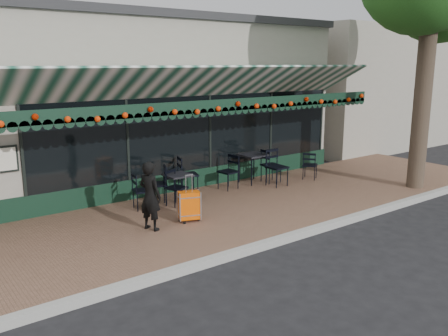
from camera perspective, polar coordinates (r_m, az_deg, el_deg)
ground at (r=9.28m, az=5.53°, el=-9.18°), size 80.00×80.00×0.00m
sidewalk at (r=10.72m, az=-1.71°, el=-5.68°), size 18.00×4.00×0.15m
curb at (r=9.19m, az=5.88°, el=-8.89°), size 18.00×0.16×0.15m
restaurant_building at (r=15.37m, az=-14.55°, el=7.84°), size 12.00×9.60×4.50m
neighbor_building_right at (r=23.70m, az=16.07°, el=9.57°), size 12.00×8.00×4.80m
woman at (r=9.51m, az=-8.87°, el=-3.33°), size 0.49×0.59×1.40m
suitcase at (r=10.01m, az=-4.20°, el=-4.57°), size 0.50×0.38×1.01m
cafe_table_a at (r=13.14m, az=3.50°, el=1.31°), size 0.65×0.65×0.80m
cafe_table_b at (r=11.20m, az=-5.57°, el=-1.11°), size 0.58×0.58×0.72m
chair_a_left at (r=12.50m, az=0.50°, el=-0.50°), size 0.50×0.50×0.91m
chair_a_right at (r=13.29m, az=5.68°, el=0.30°), size 0.52×0.52×0.94m
chair_a_front at (r=12.90m, az=6.39°, el=0.05°), size 0.50×0.50×1.00m
chair_a_extra at (r=13.81m, az=10.30°, el=0.32°), size 0.56×0.56×0.80m
chair_b_left at (r=11.30m, az=-8.06°, el=-2.00°), size 0.61×0.61×0.93m
chair_b_right at (r=12.08m, az=-4.36°, el=-0.84°), size 0.61×0.61×0.98m
chair_b_front at (r=11.07m, az=-5.75°, el=-2.43°), size 0.54×0.54×0.85m
chair_solo at (r=10.97m, az=-9.79°, el=-2.73°), size 0.49×0.49×0.84m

